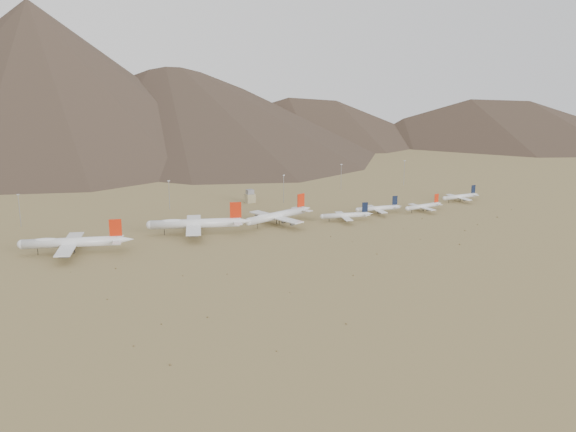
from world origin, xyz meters
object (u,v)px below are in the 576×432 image
widebody_west (72,242)px  control_tower (250,197)px  narrowbody_a (346,215)px  widebody_east (277,215)px  narrowbody_b (378,208)px  widebody_centre (196,223)px

widebody_west → control_tower: bearing=46.6°
widebody_west → narrowbody_a: (209.96, -5.43, -2.99)m
widebody_east → narrowbody_b: (91.79, -5.43, -2.55)m
widebody_centre → narrowbody_b: widebody_centre is taller
narrowbody_a → narrowbody_b: size_ratio=1.01×
widebody_east → control_tower: bearing=64.1°
narrowbody_b → widebody_east: bearing=-175.4°
widebody_west → narrowbody_b: size_ratio=1.70×
widebody_east → narrowbody_b: 91.99m
narrowbody_a → control_tower: (-41.38, 98.09, 0.58)m
widebody_centre → narrowbody_b: size_ratio=1.76×
widebody_east → control_tower: (12.66, 82.92, -1.84)m
narrowbody_b → narrowbody_a: bearing=-157.5°
control_tower → widebody_east: bearing=-98.7°
widebody_west → widebody_centre: size_ratio=0.97×
narrowbody_a → widebody_east: bearing=178.8°
widebody_centre → narrowbody_a: (120.24, -16.31, -3.27)m
widebody_centre → widebody_east: 66.22m
widebody_east → widebody_centre: bearing=161.8°
control_tower → widebody_west: bearing=-151.2°
widebody_west → control_tower: (168.58, 92.66, -2.41)m
widebody_east → narrowbody_b: size_ratio=1.58×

